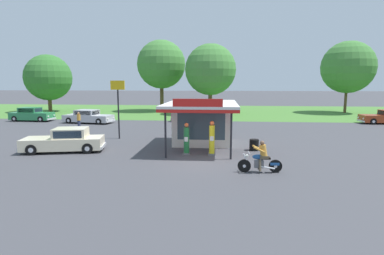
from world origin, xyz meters
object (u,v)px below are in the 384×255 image
parked_car_second_row_spare (88,117)px  bystander_standing_back_lot (79,120)px  gas_pump_offside (212,139)px  gas_pump_nearside (187,140)px  parked_car_back_row_right (32,115)px  featured_classic_sedan (65,141)px  bystander_leaning_by_kiosk (217,123)px  parked_car_back_row_centre (192,116)px  spare_tire_stack (254,145)px  motorcycle_with_rider (261,159)px  roadside_pole_sign (118,99)px

parked_car_second_row_spare → bystander_standing_back_lot: bystander_standing_back_lot is taller
gas_pump_offside → bystander_standing_back_lot: size_ratio=1.30×
gas_pump_nearside → parked_car_back_row_right: 24.41m
parked_car_second_row_spare → gas_pump_nearside: bearing=-47.8°
gas_pump_nearside → featured_classic_sedan: gas_pump_nearside is taller
featured_classic_sedan → bystander_leaning_by_kiosk: size_ratio=3.12×
parked_car_back_row_right → bystander_standing_back_lot: (8.17, -5.31, 0.12)m
parked_car_back_row_centre → spare_tire_stack: (5.34, -14.38, -0.30)m
bystander_standing_back_lot → spare_tire_stack: (15.57, -7.86, -0.48)m
gas_pump_offside → spare_tire_stack: (2.70, 1.50, -0.59)m
motorcycle_with_rider → spare_tire_stack: 4.97m
gas_pump_nearside → parked_car_back_row_centre: gas_pump_nearside is taller
featured_classic_sedan → parked_car_back_row_centre: (6.70, 15.81, -0.01)m
parked_car_back_row_centre → bystander_standing_back_lot: 12.13m
roadside_pole_sign → bystander_standing_back_lot: bearing=140.1°
featured_classic_sedan → bystander_standing_back_lot: bystander_standing_back_lot is taller
gas_pump_nearside → gas_pump_offside: size_ratio=0.94×
spare_tire_stack → bystander_leaning_by_kiosk: bearing=111.5°
roadside_pole_sign → parked_car_second_row_spare: bearing=126.3°
gas_pump_nearside → motorcycle_with_rider: bearing=-40.6°
gas_pump_offside → roadside_pole_sign: bearing=147.1°
bystander_leaning_by_kiosk → featured_classic_sedan: bearing=-140.6°
motorcycle_with_rider → roadside_pole_sign: (-9.88, 8.24, 2.45)m
parked_car_back_row_right → roadside_pole_sign: bearing=-35.9°
bystander_leaning_by_kiosk → bystander_standing_back_lot: bearing=173.6°
parked_car_back_row_right → bystander_leaning_by_kiosk: (21.23, -6.78, 0.19)m
motorcycle_with_rider → bystander_leaning_by_kiosk: size_ratio=1.28×
roadside_pole_sign → gas_pump_offside: bearing=-32.9°
bystander_standing_back_lot → gas_pump_offside: bearing=-36.0°
gas_pump_nearside → featured_classic_sedan: (-7.80, 0.07, -0.21)m
bystander_leaning_by_kiosk → roadside_pole_sign: bearing=-157.7°
featured_classic_sedan → roadside_pole_sign: 5.65m
parked_car_back_row_right → bystander_leaning_by_kiosk: bystander_leaning_by_kiosk is taller
bystander_leaning_by_kiosk → spare_tire_stack: (2.51, -6.40, -0.55)m
gas_pump_nearside → spare_tire_stack: gas_pump_nearside is taller
bystander_standing_back_lot → roadside_pole_sign: size_ratio=0.35×
gas_pump_offside → parked_car_back_row_right: bearing=145.1°
motorcycle_with_rider → roadside_pole_sign: bearing=140.2°
gas_pump_offside → motorcycle_with_rider: size_ratio=0.96×
gas_pump_offside → featured_classic_sedan: bearing=179.6°
parked_car_back_row_right → spare_tire_stack: parked_car_back_row_right is taller
gas_pump_nearside → parked_car_back_row_centre: 15.92m
gas_pump_offside → bystander_standing_back_lot: bearing=144.0°
bystander_standing_back_lot → spare_tire_stack: 17.45m
gas_pump_nearside → featured_classic_sedan: 7.81m
featured_classic_sedan → roadside_pole_sign: size_ratio=1.17×
gas_pump_offside → parked_car_back_row_centre: size_ratio=0.42×
motorcycle_with_rider → parked_car_back_row_centre: 20.01m
parked_car_back_row_centre → roadside_pole_sign: roadside_pole_sign is taller
bystander_leaning_by_kiosk → bystander_standing_back_lot: size_ratio=1.05×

